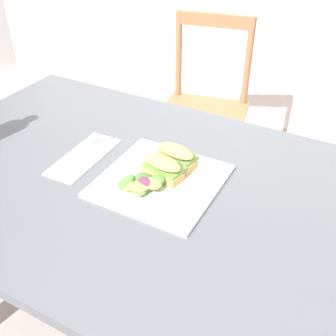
{
  "coord_description": "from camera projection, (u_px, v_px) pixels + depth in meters",
  "views": [
    {
      "loc": [
        0.51,
        -0.57,
        1.38
      ],
      "look_at": [
        0.11,
        0.18,
        0.76
      ],
      "focal_mm": 43.49,
      "sensor_mm": 36.0,
      "label": 1
    }
  ],
  "objects": [
    {
      "name": "dining_table",
      "position": [
        135.0,
        214.0,
        1.13
      ],
      "size": [
        1.29,
        0.83,
        0.74
      ],
      "color": "#51565B",
      "rests_on": "ground"
    },
    {
      "name": "chair_wooden_far",
      "position": [
        204.0,
        111.0,
        1.97
      ],
      "size": [
        0.47,
        0.47,
        0.87
      ],
      "color": "#8E6642",
      "rests_on": "ground"
    },
    {
      "name": "plate_lunch",
      "position": [
        161.0,
        181.0,
        1.03
      ],
      "size": [
        0.29,
        0.29,
        0.01
      ],
      "primitive_type": "cube",
      "color": "white",
      "rests_on": "dining_table"
    },
    {
      "name": "sandwich_half_front",
      "position": [
        163.0,
        167.0,
        1.02
      ],
      "size": [
        0.11,
        0.08,
        0.06
      ],
      "color": "tan",
      "rests_on": "plate_lunch"
    },
    {
      "name": "sandwich_half_back",
      "position": [
        176.0,
        156.0,
        1.06
      ],
      "size": [
        0.11,
        0.08,
        0.06
      ],
      "color": "tan",
      "rests_on": "plate_lunch"
    },
    {
      "name": "salad_mixed_greens",
      "position": [
        141.0,
        183.0,
        0.99
      ],
      "size": [
        0.12,
        0.1,
        0.03
      ],
      "color": "#6B9E47",
      "rests_on": "plate_lunch"
    },
    {
      "name": "napkin_folded",
      "position": [
        84.0,
        157.0,
        1.12
      ],
      "size": [
        0.1,
        0.24,
        0.0
      ],
      "primitive_type": "cube",
      "rotation": [
        0.0,
        0.0,
        0.03
      ],
      "color": "white",
      "rests_on": "dining_table"
    },
    {
      "name": "fork_on_napkin",
      "position": [
        87.0,
        152.0,
        1.14
      ],
      "size": [
        0.04,
        0.19,
        0.0
      ],
      "color": "silver",
      "rests_on": "napkin_folded"
    }
  ]
}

